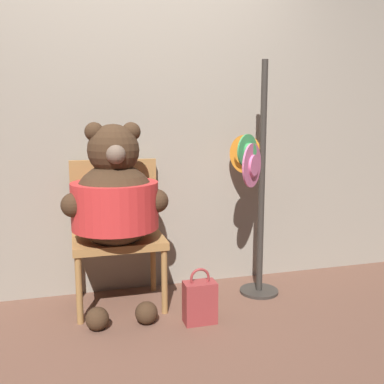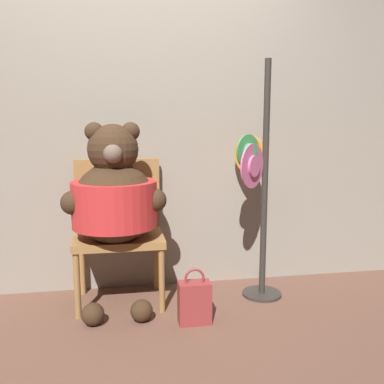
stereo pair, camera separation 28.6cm
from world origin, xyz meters
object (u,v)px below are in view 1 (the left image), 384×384
(chair, at_px, (117,226))
(teddy_bear, at_px, (115,200))
(hat_display_rack, at_px, (254,186))
(handbag_on_ground, at_px, (200,301))

(chair, height_order, teddy_bear, teddy_bear)
(hat_display_rack, bearing_deg, chair, 171.32)
(teddy_bear, xyz_separation_m, handbag_on_ground, (0.47, -0.31, -0.61))
(teddy_bear, bearing_deg, handbag_on_ground, -33.31)
(chair, xyz_separation_m, hat_display_rack, (0.94, -0.14, 0.26))
(teddy_bear, distance_m, handbag_on_ground, 0.83)
(teddy_bear, relative_size, handbag_on_ground, 3.50)
(chair, bearing_deg, handbag_on_ground, -46.16)
(hat_display_rack, distance_m, handbag_on_ground, 0.88)
(teddy_bear, distance_m, hat_display_rack, 0.96)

